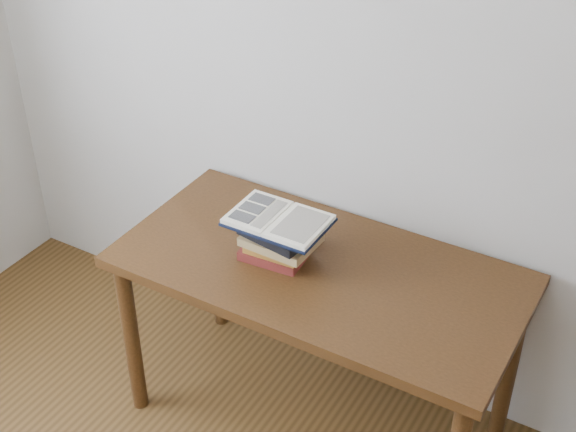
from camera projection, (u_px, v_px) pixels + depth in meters
The scene contains 3 objects.
desk at pixel (318, 289), 2.75m from camera, with size 1.38×0.69×0.74m.
book_stack at pixel (278, 239), 2.70m from camera, with size 0.25×0.20×0.15m.
open_book at pixel (278, 220), 2.64m from camera, with size 0.33×0.23×0.03m.
Camera 1 is at (0.98, -0.52, 2.39)m, focal length 50.00 mm.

